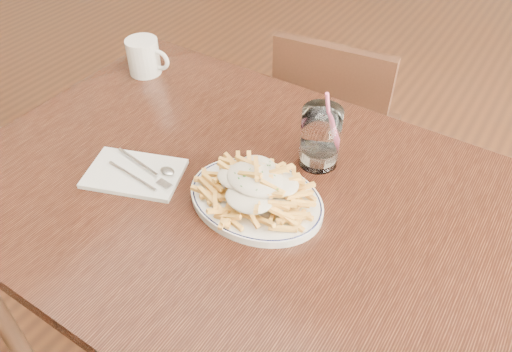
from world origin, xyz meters
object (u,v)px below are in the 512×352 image
Objects in this scene: table at (249,221)px; loaded_fries at (256,183)px; water_glass at (320,141)px; coffee_mug at (144,57)px; fries_plate at (256,199)px; chair_far at (333,127)px.

loaded_fries reaches higher than table.
water_glass reaches higher than loaded_fries.
coffee_mug is at bearing 172.05° from water_glass.
loaded_fries reaches higher than fries_plate.
coffee_mug is (-0.48, 0.24, 0.13)m from table.
table is at bearing 154.13° from loaded_fries.
water_glass is (0.19, -0.52, 0.37)m from chair_far.
water_glass reaches higher than coffee_mug.
coffee_mug is at bearing -129.78° from chair_far.
coffee_mug reaches higher than table.
chair_far is 4.32× the size of water_glass.
table is 0.09m from fries_plate.
coffee_mug is (-0.55, 0.08, -0.01)m from water_glass.
fries_plate is at bearing -78.36° from chair_far.
chair_far is at bearing 50.22° from coffee_mug.
loaded_fries is 1.30× the size of water_glass.
table is at bearing 154.13° from fries_plate.
table is at bearing -26.14° from coffee_mug.
loaded_fries is at bearing -104.34° from water_glass.
water_glass is (0.07, 0.16, 0.14)m from table.
loaded_fries reaches higher than chair_far.
coffee_mug is at bearing 153.86° from table.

